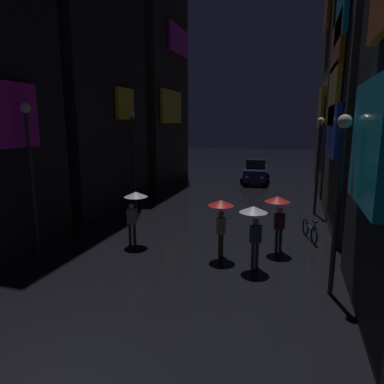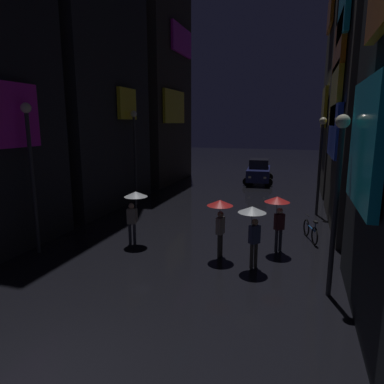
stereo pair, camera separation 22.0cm
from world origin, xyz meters
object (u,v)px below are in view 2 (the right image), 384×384
Objects in this scene: pedestrian_foreground_right_clear at (253,220)px; streetlamp_left_far at (135,147)px; pedestrian_near_crossing_red at (220,212)px; pedestrian_foreground_left_clear at (134,203)px; streetlamp_right_far at (321,154)px; pedestrian_far_right_red at (278,209)px; streetlamp_left_near at (31,161)px; car_distant at (259,172)px; bicycle_parked_at_storefront at (310,231)px; streetlamp_right_near at (337,185)px.

streetlamp_left_far is at bearing 137.60° from pedestrian_foreground_right_clear.
streetlamp_left_far reaches higher than pedestrian_near_crossing_red.
streetlamp_right_far reaches higher than pedestrian_foreground_left_clear.
streetlamp_left_near is at bearing -162.20° from pedestrian_far_right_red.
streetlamp_left_far reaches higher than streetlamp_right_far.
pedestrian_foreground_right_clear and pedestrian_near_crossing_red have the same top height.
car_distant is (-1.75, 16.58, -0.74)m from pedestrian_foreground_right_clear.
streetlamp_left_near is (-6.49, -1.54, 1.72)m from pedestrian_near_crossing_red.
streetlamp_left_near is (-3.01, -1.89, 1.72)m from pedestrian_foreground_left_clear.
pedestrian_foreground_left_clear is at bearing -100.64° from car_distant.
pedestrian_foreground_left_clear is 4.78m from pedestrian_foreground_right_clear.
pedestrian_foreground_right_clear is 8.29m from streetlamp_right_far.
bicycle_parked_at_storefront is 13.56m from car_distant.
pedestrian_foreground_right_clear is 0.43× the size of streetlamp_right_near.
pedestrian_far_right_red is 0.39× the size of streetlamp_left_far.
car_distant is (2.93, 15.63, -0.74)m from pedestrian_foreground_left_clear.
pedestrian_foreground_right_clear is 10.57m from streetlamp_left_far.
pedestrian_foreground_left_clear is 0.39× the size of streetlamp_left_near.
pedestrian_foreground_left_clear is 1.00× the size of pedestrian_foreground_right_clear.
car_distant is 9.91m from streetlamp_right_far.
streetlamp_right_near is at bearing -1.00° from streetlamp_left_near.
streetlamp_left_near reaches higher than streetlamp_right_near.
streetlamp_left_near reaches higher than pedestrian_far_right_red.
pedestrian_near_crossing_red is at bearing -115.94° from streetlamp_right_far.
car_distant is at bearing 105.65° from bicycle_parked_at_storefront.
bicycle_parked_at_storefront is at bearing 21.34° from pedestrian_foreground_left_clear.
streetlamp_left_near is at bearing -166.68° from pedestrian_near_crossing_red.
streetlamp_right_far is (3.51, 7.22, 1.49)m from pedestrian_near_crossing_red.
streetlamp_right_far is (2.30, 7.82, 1.49)m from pedestrian_foreground_right_clear.
streetlamp_left_far is at bearing 159.96° from bicycle_parked_at_storefront.
pedestrian_foreground_left_clear and pedestrian_foreground_right_clear have the same top height.
bicycle_parked_at_storefront is at bearing 43.19° from pedestrian_near_crossing_red.
streetlamp_right_near reaches higher than bicycle_parked_at_storefront.
pedestrian_foreground_left_clear is 7.43m from streetlamp_right_near.
pedestrian_foreground_right_clear is at bearing 154.28° from streetlamp_right_near.
streetlamp_left_far is (-7.70, 7.03, 1.71)m from pedestrian_foreground_right_clear.
bicycle_parked_at_storefront is 5.13m from streetlamp_right_far.
streetlamp_left_near is at bearing -108.76° from car_distant.
pedestrian_near_crossing_red is 0.42× the size of streetlamp_right_far.
pedestrian_foreground_left_clear is 1.00× the size of pedestrian_far_right_red.
streetlamp_left_far is 10.03m from streetlamp_right_far.
pedestrian_far_right_red is at bearing 69.28° from pedestrian_foreground_right_clear.
streetlamp_left_far is at bearing 135.26° from pedestrian_near_crossing_red.
car_distant is (-3.66, 13.05, 0.54)m from bicycle_parked_at_storefront.
streetlamp_left_far reaches higher than bicycle_parked_at_storefront.
pedestrian_far_right_red is at bearing 31.50° from pedestrian_near_crossing_red.
pedestrian_far_right_red is 8.95m from streetlamp_left_near.
pedestrian_foreground_left_clear is at bearing -63.63° from streetlamp_left_far.
pedestrian_foreground_right_clear reaches higher than bicycle_parked_at_storefront.
car_distant is 11.51m from streetlamp_left_far.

